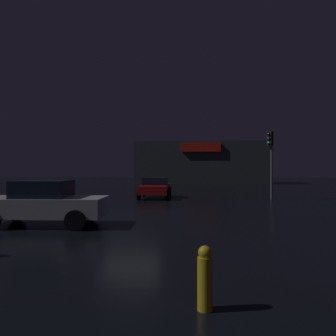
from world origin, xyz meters
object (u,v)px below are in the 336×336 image
Objects in this scene: car_crossing at (155,187)px; store_building at (201,163)px; traffic_signal_main at (270,150)px; fire_hydrant at (205,278)px; car_near at (44,203)px.

store_building is at bearing 81.98° from car_crossing.
fire_hydrant is at bearing -104.95° from traffic_signal_main.
car_near is 8.42m from fire_hydrant.
store_building is 40.29m from fire_hydrant.
store_building is at bearing 80.49° from car_near.
car_near is 4.77× the size of fire_hydrant.
store_building reaches higher than traffic_signal_main.
car_crossing is (2.46, 11.05, -0.06)m from car_near.
car_near is at bearing -99.51° from store_building.
car_near is at bearing -102.56° from car_crossing.
car_near is at bearing 131.42° from fire_hydrant.
traffic_signal_main is 17.58m from fire_hydrant.
store_building is at bearing 100.55° from traffic_signal_main.
traffic_signal_main is at bearing 46.17° from car_near.
traffic_signal_main is 14.70m from car_near.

